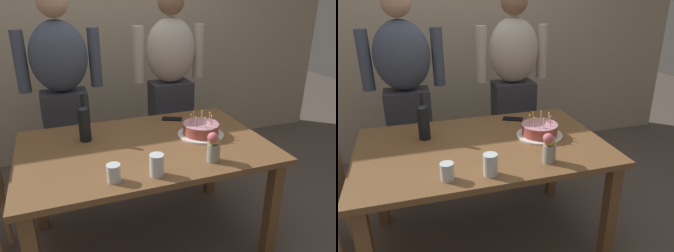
% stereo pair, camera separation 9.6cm
% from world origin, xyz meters
% --- Properties ---
extents(ground_plane, '(10.00, 10.00, 0.00)m').
position_xyz_m(ground_plane, '(0.00, 0.00, 0.00)').
color(ground_plane, '#564C44').
extents(back_wall, '(5.20, 0.10, 2.60)m').
position_xyz_m(back_wall, '(0.00, 1.55, 1.30)').
color(back_wall, tan).
rests_on(back_wall, ground_plane).
extents(dining_table, '(1.50, 0.96, 0.74)m').
position_xyz_m(dining_table, '(0.00, 0.00, 0.64)').
color(dining_table, brown).
rests_on(dining_table, ground_plane).
extents(birthday_cake, '(0.30, 0.30, 0.15)m').
position_xyz_m(birthday_cake, '(0.38, 0.01, 0.78)').
color(birthday_cake, white).
rests_on(birthday_cake, dining_table).
extents(water_glass_near, '(0.07, 0.07, 0.09)m').
position_xyz_m(water_glass_near, '(-0.26, -0.35, 0.79)').
color(water_glass_near, silver).
rests_on(water_glass_near, dining_table).
extents(water_glass_far, '(0.07, 0.07, 0.12)m').
position_xyz_m(water_glass_far, '(-0.05, -0.37, 0.80)').
color(water_glass_far, silver).
rests_on(water_glass_far, dining_table).
extents(wine_bottle, '(0.07, 0.07, 0.31)m').
position_xyz_m(wine_bottle, '(-0.33, 0.19, 0.86)').
color(wine_bottle, black).
rests_on(wine_bottle, dining_table).
extents(cell_phone, '(0.16, 0.13, 0.01)m').
position_xyz_m(cell_phone, '(0.31, 0.35, 0.74)').
color(cell_phone, black).
rests_on(cell_phone, dining_table).
extents(flower_vase, '(0.08, 0.08, 0.18)m').
position_xyz_m(flower_vase, '(0.29, -0.33, 0.84)').
color(flower_vase, '#999E93').
rests_on(flower_vase, dining_table).
extents(person_man_bearded, '(0.61, 0.27, 1.66)m').
position_xyz_m(person_man_bearded, '(-0.42, 0.74, 0.87)').
color(person_man_bearded, '#33333D').
rests_on(person_man_bearded, ground_plane).
extents(person_woman_cardigan, '(0.61, 0.27, 1.66)m').
position_xyz_m(person_woman_cardigan, '(0.45, 0.74, 0.87)').
color(person_woman_cardigan, '#33333D').
rests_on(person_woman_cardigan, ground_plane).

